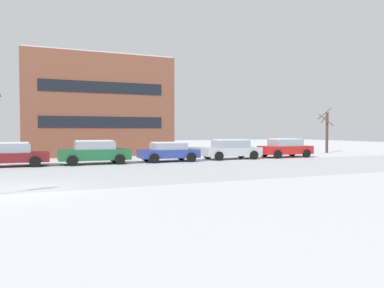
# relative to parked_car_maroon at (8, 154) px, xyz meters

# --- Properties ---
(ground_plane) EXTENTS (120.00, 120.00, 0.00)m
(ground_plane) POSITION_rel_parked_car_maroon_xyz_m (0.86, -9.66, -0.73)
(ground_plane) COLOR white
(road_surface) EXTENTS (80.00, 9.41, 0.00)m
(road_surface) POSITION_rel_parked_car_maroon_xyz_m (0.86, -5.95, -0.72)
(road_surface) COLOR silver
(road_surface) RESTS_ON ground
(parked_car_maroon) EXTENTS (4.54, 2.16, 1.42)m
(parked_car_maroon) POSITION_rel_parked_car_maroon_xyz_m (0.00, 0.00, 0.00)
(parked_car_maroon) COLOR maroon
(parked_car_maroon) RESTS_ON ground
(parked_car_green) EXTENTS (4.35, 2.03, 1.50)m
(parked_car_green) POSITION_rel_parked_car_maroon_xyz_m (4.91, -0.24, 0.03)
(parked_car_green) COLOR #1E6038
(parked_car_green) RESTS_ON ground
(parked_car_blue) EXTENTS (4.00, 2.17, 1.33)m
(parked_car_blue) POSITION_rel_parked_car_maroon_xyz_m (9.83, -0.25, -0.04)
(parked_car_blue) COLOR #283D93
(parked_car_blue) RESTS_ON ground
(parked_car_silver) EXTENTS (4.38, 2.14, 1.46)m
(parked_car_silver) POSITION_rel_parked_car_maroon_xyz_m (14.74, -0.04, 0.01)
(parked_car_silver) COLOR silver
(parked_car_silver) RESTS_ON ground
(parked_car_red) EXTENTS (4.15, 2.09, 1.48)m
(parked_car_red) POSITION_rel_parked_car_maroon_xyz_m (19.66, -0.01, 0.02)
(parked_car_red) COLOR red
(parked_car_red) RESTS_ON ground
(tree_far_left) EXTENTS (1.78, 1.79, 4.25)m
(tree_far_left) POSITION_rel_parked_car_maroon_xyz_m (26.93, 3.31, 1.29)
(tree_far_left) COLOR #423326
(tree_far_left) RESTS_ON ground
(building_far_left) EXTENTS (12.11, 8.94, 8.39)m
(building_far_left) POSITION_rel_parked_car_maroon_xyz_m (6.64, 10.58, 3.47)
(building_far_left) COLOR brown
(building_far_left) RESTS_ON ground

